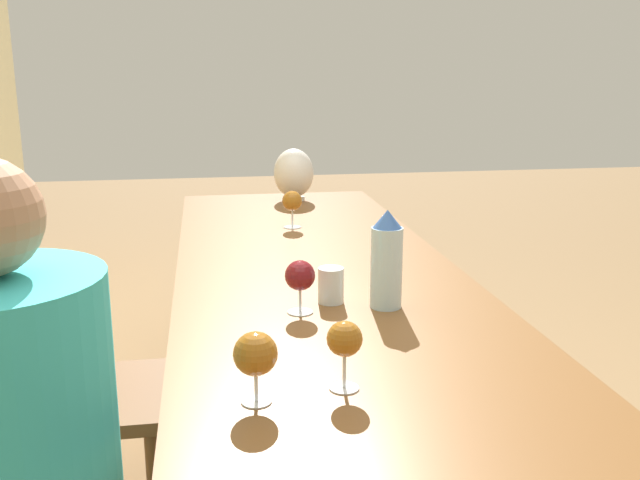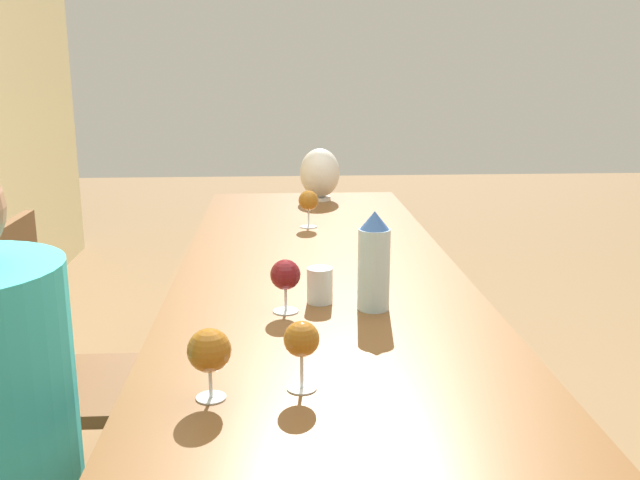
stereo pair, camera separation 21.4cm
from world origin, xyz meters
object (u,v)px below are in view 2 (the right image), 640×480
wine_glass_3 (285,276)px  chair_far (64,367)px  wine_glass_1 (308,201)px  water_bottle (374,262)px  vase (320,173)px  wine_glass_0 (302,341)px  water_tumbler (320,285)px  wine_glass_2 (209,351)px

wine_glass_3 → chair_far: 0.82m
chair_far → wine_glass_1: bearing=-49.2°
water_bottle → wine_glass_3: (-0.01, 0.23, -0.03)m
vase → wine_glass_0: 1.97m
water_tumbler → vase: 1.46m
chair_far → wine_glass_3: bearing=-114.4°
wine_glass_0 → chair_far: 1.09m
water_tumbler → wine_glass_1: wine_glass_1 is taller
water_tumbler → wine_glass_3: size_ratio=0.69×
water_bottle → wine_glass_3: water_bottle is taller
water_bottle → vase: 1.51m
vase → wine_glass_1: vase is taller
water_tumbler → chair_far: size_ratio=0.10×
water_bottle → water_tumbler: water_bottle is taller
water_tumbler → wine_glass_0: wine_glass_0 is taller
vase → wine_glass_2: size_ratio=1.72×
wine_glass_0 → wine_glass_2: size_ratio=1.00×
wine_glass_1 → water_bottle: bearing=-172.5°
wine_glass_0 → water_tumbler: bearing=-7.2°
wine_glass_0 → wine_glass_3: bearing=3.3°
water_bottle → chair_far: bearing=71.8°
water_tumbler → wine_glass_2: size_ratio=0.68×
water_bottle → wine_glass_3: 0.23m
water_bottle → water_tumbler: bearing=66.8°
wine_glass_3 → wine_glass_2: bearing=162.8°
wine_glass_2 → wine_glass_3: (0.48, -0.15, -0.00)m
vase → wine_glass_1: size_ratio=1.67×
chair_far → water_bottle: bearing=-108.2°
wine_glass_1 → chair_far: bearing=130.8°
chair_far → water_tumbler: bearing=-107.3°
vase → wine_glass_2: bearing=170.8°
water_tumbler → wine_glass_3: wine_glass_3 is taller
wine_glass_0 → chair_far: size_ratio=0.15×
wine_glass_3 → chair_far: (0.30, 0.67, -0.37)m
wine_glass_1 → wine_glass_3: (-0.96, 0.10, -0.01)m
wine_glass_0 → wine_glass_3: 0.45m
wine_glass_2 → wine_glass_1: bearing=-9.8°
water_tumbler → wine_glass_0: (-0.51, 0.07, 0.05)m
vase → water_bottle: bearing=-178.1°
wine_glass_1 → chair_far: 1.08m
water_tumbler → chair_far: (0.24, 0.76, -0.32)m
wine_glass_1 → chair_far: size_ratio=0.15×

